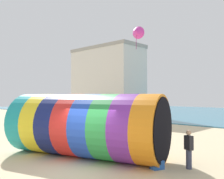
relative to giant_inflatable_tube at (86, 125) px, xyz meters
The scene contains 7 objects.
ground_plane 2.70m from the giant_inflatable_tube, 50.67° to the right, with size 120.00×120.00×0.00m, color beige.
giant_inflatable_tube is the anchor object (origin of this frame).
kite_handler 5.10m from the giant_inflatable_tube, 18.56° to the left, with size 0.42×0.35×1.64m.
kite_magenta_delta 6.30m from the giant_inflatable_tube, 78.51° to the left, with size 0.96×1.00×1.44m.
bystander_mid_beach 8.73m from the giant_inflatable_tube, 104.83° to the left, with size 0.37×0.42×1.57m.
promenade_building 26.25m from the giant_inflatable_tube, 131.68° to the left, with size 11.47×5.46×10.58m.
cooler_box 4.12m from the giant_inflatable_tube, ahead, with size 0.52×0.36×0.36m, color #2659B2.
Camera 1 is at (8.25, -6.67, 3.09)m, focal length 40.00 mm.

